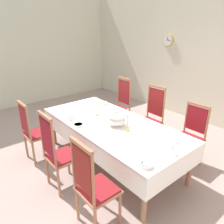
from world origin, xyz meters
The scene contains 21 objects.
ground centered at (0.00, 0.00, -0.02)m, with size 8.19×5.64×0.04m, color #A68E88.
back_wall centered at (0.00, 2.86, 1.79)m, with size 8.19×0.08×3.59m, color beige.
left_wall centered at (-4.13, 0.00, 1.79)m, with size 0.08×5.64×3.59m, color beige.
dining_table centered at (0.00, -0.08, 0.69)m, with size 2.68×1.20×0.76m.
tablecloth centered at (0.00, -0.08, 0.69)m, with size 2.70×1.22×0.33m.
chair_south_a centered at (-0.91, -1.08, 0.58)m, with size 0.44×0.42×1.12m.
chair_north_a centered at (-0.91, 0.93, 0.61)m, with size 0.44×0.42×1.21m.
chair_south_b centered at (0.02, -1.09, 0.61)m, with size 0.44×0.42×1.21m.
chair_north_b centered at (0.02, 0.93, 0.61)m, with size 0.44×0.42×1.22m.
chair_south_c centered at (0.90, -1.09, 0.60)m, with size 0.44×0.42×1.18m.
chair_north_c centered at (0.90, 0.92, 0.57)m, with size 0.44×0.42×1.09m.
soup_tureen centered at (0.14, -0.08, 0.88)m, with size 0.31×0.31×0.24m.
candlestick_west centered at (-0.40, -0.08, 0.90)m, with size 0.07×0.07×0.34m.
candlestick_east centered at (0.40, -0.08, 0.91)m, with size 0.07×0.07×0.36m.
bowl_near_left centered at (-0.83, 0.40, 0.78)m, with size 0.16×0.16×0.04m.
bowl_near_right centered at (-0.24, -0.57, 0.78)m, with size 0.16×0.16×0.03m.
bowl_far_left centered at (-0.57, -0.52, 0.78)m, with size 0.17×0.17×0.03m.
bowl_far_right centered at (1.20, -0.54, 0.78)m, with size 0.15×0.15×0.04m.
spoon_primary centered at (-0.93, 0.42, 0.77)m, with size 0.06×0.18×0.01m.
spoon_secondary centered at (-0.36, -0.54, 0.77)m, with size 0.04×0.18×0.01m.
mounted_clock centered at (-1.10, 2.79, 1.94)m, with size 0.32×0.06×0.32m.
Camera 1 is at (2.52, -2.14, 2.25)m, focal length 34.01 mm.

